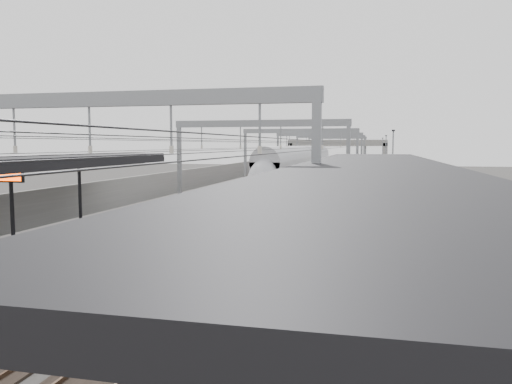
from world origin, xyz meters
The scene contains 14 objects.
ground centered at (0.00, 0.00, 0.00)m, with size 260.00×260.00×0.00m, color #383533.
platform_left centered at (-8.00, 45.00, 0.50)m, with size 4.00×120.00×1.00m, color black.
platform_right centered at (8.00, 45.00, 0.50)m, with size 4.00×120.00×1.00m, color black.
tracks centered at (0.00, 45.00, 0.05)m, with size 11.40×140.00×0.20m.
overhead_line centered at (0.00, 51.62, 6.14)m, with size 13.00×140.00×6.60m.
canopy_right centered at (8.03, 2.99, 5.09)m, with size 4.40×30.00×4.24m.
overbridge centered at (0.00, 100.00, 5.31)m, with size 22.00×2.20×6.90m.
wall_left centered at (-11.20, 45.00, 1.60)m, with size 0.30×120.00×3.20m, color gray.
wall_right centered at (11.20, 45.00, 1.60)m, with size 0.30×120.00×3.20m, color gray.
train centered at (-1.50, 52.05, 2.21)m, with size 2.86×52.15×4.52m.
bench centered at (8.84, 4.10, 1.60)m, with size 0.56×1.93×0.99m.
signal_green centered at (-5.20, 72.15, 2.42)m, with size 0.32×0.32×3.48m.
signal_red_near centered at (3.20, 63.30, 2.42)m, with size 0.32×0.32×3.48m.
signal_red_far centered at (5.40, 67.19, 2.42)m, with size 0.32×0.32×3.48m.
Camera 1 is at (8.02, -13.48, 5.81)m, focal length 35.00 mm.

